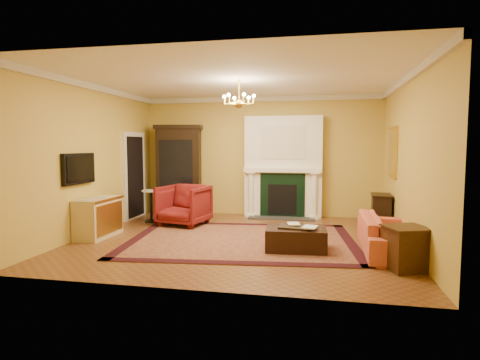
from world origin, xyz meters
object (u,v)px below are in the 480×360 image
(china_cabinet, at_px, (179,172))
(pedestal_table, at_px, (151,204))
(coral_sofa, at_px, (387,228))
(leather_ottoman, at_px, (296,238))
(console_table, at_px, (381,212))
(end_table, at_px, (406,249))
(wingback_armchair, at_px, (184,203))
(commode, at_px, (98,218))

(china_cabinet, relative_size, pedestal_table, 2.93)
(coral_sofa, height_order, leather_ottoman, coral_sofa)
(console_table, bearing_deg, end_table, -86.79)
(coral_sofa, bearing_deg, wingback_armchair, 70.88)
(commode, xyz_separation_m, console_table, (5.51, 1.82, -0.02))
(end_table, relative_size, console_table, 0.83)
(end_table, bearing_deg, coral_sofa, 95.78)
(coral_sofa, distance_m, console_table, 1.88)
(coral_sofa, relative_size, end_table, 3.43)
(wingback_armchair, distance_m, console_table, 4.28)
(leather_ottoman, bearing_deg, end_table, -29.12)
(wingback_armchair, height_order, pedestal_table, wingback_armchair)
(wingback_armchair, xyz_separation_m, coral_sofa, (4.10, -1.47, -0.09))
(end_table, xyz_separation_m, leather_ottoman, (-1.61, 0.78, -0.10))
(coral_sofa, distance_m, end_table, 0.99)
(commode, height_order, end_table, commode)
(wingback_armchair, relative_size, console_table, 1.37)
(commode, xyz_separation_m, coral_sofa, (5.35, -0.05, 0.02))
(china_cabinet, relative_size, commode, 2.14)
(pedestal_table, bearing_deg, coral_sofa, -18.58)
(leather_ottoman, bearing_deg, console_table, 47.82)
(commode, bearing_deg, console_table, 19.46)
(china_cabinet, height_order, end_table, china_cabinet)
(commode, height_order, console_table, commode)
(commode, bearing_deg, wingback_armchair, 49.69)
(china_cabinet, bearing_deg, wingback_armchair, -74.76)
(commode, height_order, leather_ottoman, commode)
(console_table, bearing_deg, china_cabinet, 172.65)
(wingback_armchair, distance_m, pedestal_table, 0.89)
(console_table, bearing_deg, coral_sofa, -90.44)
(leather_ottoman, bearing_deg, coral_sofa, 4.28)
(wingback_armchair, distance_m, end_table, 4.86)
(china_cabinet, distance_m, console_table, 5.02)
(commode, bearing_deg, leather_ottoman, -2.55)
(console_table, bearing_deg, commode, -157.27)
(coral_sofa, bearing_deg, leather_ottoman, 98.21)
(pedestal_table, height_order, commode, commode)
(end_table, height_order, leather_ottoman, end_table)
(pedestal_table, bearing_deg, china_cabinet, 77.89)
(console_table, distance_m, leather_ottoman, 2.66)
(coral_sofa, bearing_deg, end_table, -173.62)
(commode, distance_m, console_table, 5.80)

